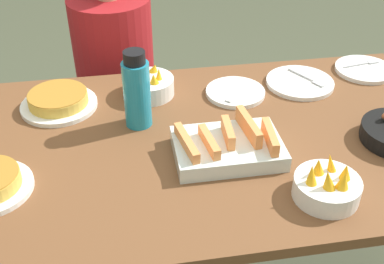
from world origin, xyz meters
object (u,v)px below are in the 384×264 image
Objects in this scene: melon_tray at (228,146)px; fruit_bowl_mango at (149,85)px; empty_plate_far_right at (300,82)px; person_figure at (118,94)px; frittata_plate_side at (58,101)px; water_bottle at (137,91)px; empty_plate_far_left at (364,69)px; empty_plate_near_front at (235,92)px; fruit_bowl_citrus at (327,186)px.

melon_tray is 0.44m from fruit_bowl_mango.
person_figure reaches higher than empty_plate_far_right.
water_bottle is at bearing -29.01° from frittata_plate_side.
empty_plate_far_left is (1.16, 0.07, -0.02)m from frittata_plate_side.
empty_plate_near_front is at bearing -173.19° from empty_plate_far_right.
melon_tray is 0.27× the size of person_figure.
fruit_bowl_citrus is at bearing -103.67° from empty_plate_far_right.
frittata_plate_side reaches higher than empty_plate_near_front.
empty_plate_far_right is 0.56m from fruit_bowl_mango.
empty_plate_near_front is 1.19× the size of fruit_bowl_citrus.
empty_plate_near_front is 0.31m from fruit_bowl_mango.
water_bottle is at bearing -166.32° from empty_plate_far_left.
frittata_plate_side is 0.57m from person_figure.
empty_plate_far_right is at bearing 14.74° from water_bottle.
empty_plate_near_front is 0.82× the size of water_bottle.
frittata_plate_side reaches higher than empty_plate_far_right.
person_figure is at bearing 105.22° from fruit_bowl_mango.
fruit_bowl_mango is at bearing 124.03° from fruit_bowl_citrus.
empty_plate_near_front is 1.18× the size of fruit_bowl_mango.
fruit_bowl_mango reaches higher than empty_plate_near_front.
water_bottle is at bearing 137.03° from fruit_bowl_citrus.
water_bottle reaches higher than melon_tray.
frittata_plate_side is 0.22× the size of person_figure.
empty_plate_far_right is at bearing -33.54° from person_figure.
fruit_bowl_citrus is (0.11, -0.56, 0.03)m from empty_plate_near_front.
melon_tray reaches higher than empty_plate_near_front.
empty_plate_near_front is at bearing -170.78° from empty_plate_far_left.
frittata_plate_side is at bearing 150.99° from water_bottle.
fruit_bowl_mango is at bearing 170.45° from empty_plate_near_front.
empty_plate_far_right is at bearing -2.16° from fruit_bowl_mango.
frittata_plate_side is 0.32m from fruit_bowl_mango.
empty_plate_far_left is at bearing -22.17° from person_figure.
empty_plate_near_front is 0.58m from fruit_bowl_citrus.
melon_tray is at bearing -34.92° from frittata_plate_side.
person_figure reaches higher than empty_plate_near_front.
person_figure is at bearing 111.02° from melon_tray.
water_bottle is (0.26, -0.15, 0.10)m from frittata_plate_side.
water_bottle is at bearing -159.92° from empty_plate_near_front.
person_figure is (-0.53, 1.04, -0.28)m from fruit_bowl_citrus.
empty_plate_far_left is 0.29m from empty_plate_far_right.
melon_tray is at bearing 134.30° from fruit_bowl_citrus.
fruit_bowl_citrus is (0.42, -0.62, 0.00)m from fruit_bowl_mango.
frittata_plate_side is 0.62m from empty_plate_near_front.
frittata_plate_side is at bearing -179.08° from empty_plate_far_right.
melon_tray is at bearing -107.32° from empty_plate_near_front.
water_bottle is (-0.25, 0.21, 0.09)m from melon_tray.
person_figure is (0.20, 0.46, -0.26)m from frittata_plate_side.
fruit_bowl_citrus is (0.73, -0.58, 0.01)m from frittata_plate_side.
frittata_plate_side is 1.23× the size of empty_plate_near_front.
water_bottle reaches higher than fruit_bowl_mango.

